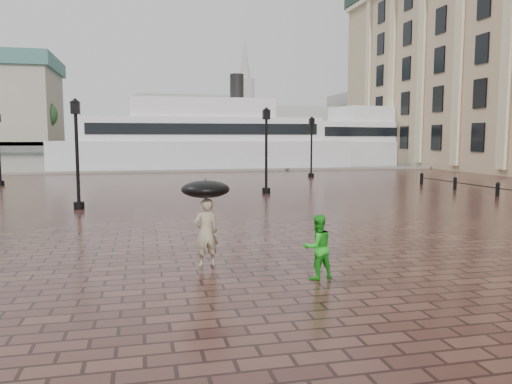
{
  "coord_description": "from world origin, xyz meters",
  "views": [
    {
      "loc": [
        -3.42,
        -11.58,
        2.91
      ],
      "look_at": [
        -0.28,
        2.1,
        1.4
      ],
      "focal_mm": 35.0,
      "sensor_mm": 36.0,
      "label": 1
    }
  ],
  "objects_px": {
    "child_pedestrian": "(317,247)",
    "ferry_near": "(203,140)",
    "street_lamps": "(176,149)",
    "ferry_far": "(386,141)",
    "adult_pedestrian": "(206,232)"
  },
  "relations": [
    {
      "from": "adult_pedestrian",
      "to": "ferry_near",
      "type": "xyz_separation_m",
      "value": [
        4.49,
        37.43,
        1.96
      ]
    },
    {
      "from": "ferry_near",
      "to": "adult_pedestrian",
      "type": "bearing_deg",
      "value": -94.19
    },
    {
      "from": "ferry_near",
      "to": "ferry_far",
      "type": "relative_size",
      "value": 1.02
    },
    {
      "from": "street_lamps",
      "to": "ferry_near",
      "type": "relative_size",
      "value": 0.76
    },
    {
      "from": "ferry_near",
      "to": "ferry_far",
      "type": "height_order",
      "value": "ferry_near"
    },
    {
      "from": "ferry_near",
      "to": "ferry_far",
      "type": "xyz_separation_m",
      "value": [
        21.81,
        4.67,
        -0.11
      ]
    },
    {
      "from": "street_lamps",
      "to": "ferry_near",
      "type": "bearing_deg",
      "value": 78.54
    },
    {
      "from": "child_pedestrian",
      "to": "ferry_near",
      "type": "xyz_separation_m",
      "value": [
        2.37,
        38.99,
        2.06
      ]
    },
    {
      "from": "street_lamps",
      "to": "ferry_far",
      "type": "height_order",
      "value": "ferry_far"
    },
    {
      "from": "child_pedestrian",
      "to": "ferry_far",
      "type": "relative_size",
      "value": 0.05
    },
    {
      "from": "child_pedestrian",
      "to": "ferry_near",
      "type": "distance_m",
      "value": 39.11
    },
    {
      "from": "child_pedestrian",
      "to": "ferry_near",
      "type": "height_order",
      "value": "ferry_near"
    },
    {
      "from": "street_lamps",
      "to": "ferry_near",
      "type": "xyz_separation_m",
      "value": [
        3.95,
        19.5,
        0.41
      ]
    },
    {
      "from": "street_lamps",
      "to": "adult_pedestrian",
      "type": "bearing_deg",
      "value": -91.7
    },
    {
      "from": "street_lamps",
      "to": "adult_pedestrian",
      "type": "relative_size",
      "value": 13.68
    }
  ]
}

